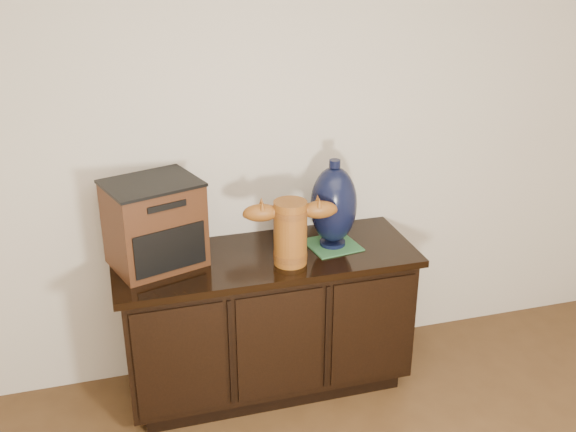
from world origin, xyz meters
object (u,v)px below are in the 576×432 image
object	(u,v)px
spray_can	(283,222)
terracotta_vessel	(290,229)
lamp_base	(334,205)
sideboard	(267,320)
tv_radio	(154,224)

from	to	relation	value
spray_can	terracotta_vessel	bearing A→B (deg)	-99.18
lamp_base	spray_can	distance (m)	0.30
sideboard	spray_can	size ratio (longest dim) A/B	8.71
lamp_base	spray_can	xyz separation A→B (m)	(-0.21, 0.17, -0.13)
spray_can	lamp_base	bearing A→B (deg)	-39.32
lamp_base	spray_can	size ratio (longest dim) A/B	2.63
terracotta_vessel	tv_radio	size ratio (longest dim) A/B	0.91
tv_radio	lamp_base	xyz separation A→B (m)	(0.85, -0.04, 0.01)
sideboard	terracotta_vessel	xyz separation A→B (m)	(0.09, -0.11, 0.54)
tv_radio	spray_can	distance (m)	0.67
sideboard	lamp_base	size ratio (longest dim) A/B	3.32
sideboard	spray_can	xyz separation A→B (m)	(0.14, 0.18, 0.45)
lamp_base	sideboard	bearing A→B (deg)	-178.63
spray_can	sideboard	bearing A→B (deg)	-127.96
sideboard	tv_radio	world-z (taller)	tv_radio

